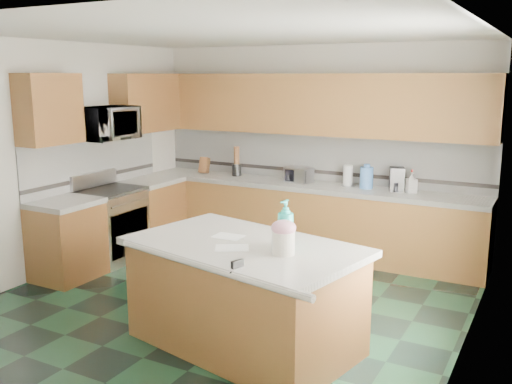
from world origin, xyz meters
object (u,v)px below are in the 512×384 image
Objects in this scene: island_top at (244,247)px; toaster_oven at (299,175)px; treat_jar at (283,243)px; soap_bottle_island at (286,224)px; island_base at (244,298)px; coffee_maker at (397,179)px; knife_block at (204,165)px.

toaster_oven reaches higher than island_top.
soap_bottle_island reaches higher than treat_jar.
island_base is 0.77m from soap_bottle_island.
island_base is 4.70× the size of soap_bottle_island.
soap_bottle_island reaches higher than coffee_maker.
treat_jar is 3.12m from toaster_oven.
soap_bottle_island is (0.35, 0.07, 0.23)m from island_top.
coffee_maker is (0.12, 2.92, 0.05)m from treat_jar.
knife_block is at bearing 140.61° from island_top.
island_top is 2.89m from toaster_oven.
treat_jar is at bearing -55.12° from knife_block.
toaster_oven is 1.29m from coffee_maker.
treat_jar is at bearing -3.05° from island_top.
island_top is at bearing -120.29° from coffee_maker.
soap_bottle_island reaches higher than toaster_oven.
island_top is at bearing -162.91° from soap_bottle_island.
toaster_oven reaches higher than island_base.
island_top is (0.00, 0.00, 0.46)m from island_base.
island_base is 2.93m from coffee_maker.
treat_jar is (0.42, -0.11, 0.58)m from island_base.
soap_bottle_island is 2.75m from coffee_maker.
knife_block is at bearing -166.74° from toaster_oven.
coffee_maker is at bearing -7.11° from knife_block.
island_top is 2.87m from coffee_maker.
island_base is 3.62m from knife_block.
soap_bottle_island is at bearing 23.36° from island_base.
treat_jar is at bearing -3.05° from island_base.
island_base is 2.94m from toaster_oven.
soap_bottle_island reaches higher than island_base.
toaster_oven is at bearing 116.84° from island_base.
island_base is at bearing -61.65° from toaster_oven.
treat_jar is at bearing -111.80° from coffee_maker.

